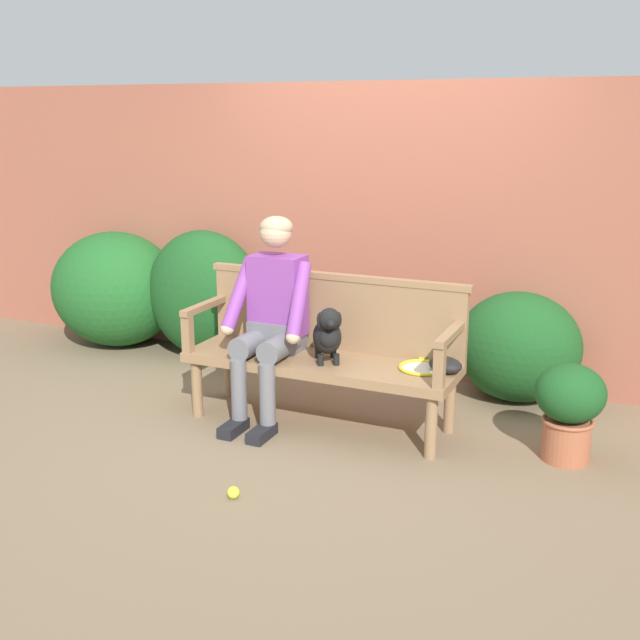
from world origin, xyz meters
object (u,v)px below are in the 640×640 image
at_px(dog_on_bench, 328,334).
at_px(garden_bench, 320,367).
at_px(person_seated, 272,312).
at_px(tennis_racket, 422,366).
at_px(tennis_ball, 234,493).
at_px(baseball_glove, 445,365).
at_px(potted_plant, 569,405).

bearing_deg(dog_on_bench, garden_bench, 141.86).
height_order(person_seated, tennis_racket, person_seated).
bearing_deg(dog_on_bench, person_seated, 173.44).
bearing_deg(tennis_ball, dog_on_bench, 85.65).
distance_m(dog_on_bench, baseball_glove, 0.73).
relative_size(person_seated, baseball_glove, 5.95).
distance_m(person_seated, baseball_glove, 1.14).
xyz_separation_m(tennis_racket, tennis_ball, (-0.64, -1.18, -0.42)).
relative_size(garden_bench, baseball_glove, 7.90).
height_order(tennis_racket, baseball_glove, baseball_glove).
bearing_deg(person_seated, dog_on_bench, -6.56).
bearing_deg(tennis_racket, baseball_glove, -8.97).
distance_m(tennis_ball, potted_plant, 1.94).
relative_size(garden_bench, tennis_racket, 2.99).
relative_size(person_seated, potted_plant, 2.29).
distance_m(garden_bench, potted_plant, 1.51).
xyz_separation_m(tennis_ball, potted_plant, (1.50, 1.19, 0.30)).
distance_m(garden_bench, tennis_racket, 0.65).
relative_size(garden_bench, dog_on_bench, 4.69).
relative_size(garden_bench, person_seated, 1.33).
bearing_deg(potted_plant, garden_bench, -176.56).
xyz_separation_m(tennis_racket, baseball_glove, (0.15, -0.02, 0.04)).
height_order(garden_bench, baseball_glove, baseball_glove).
height_order(garden_bench, tennis_ball, garden_bench).
height_order(garden_bench, tennis_racket, tennis_racket).
xyz_separation_m(baseball_glove, tennis_ball, (-0.79, -1.16, -0.45)).
bearing_deg(dog_on_bench, potted_plant, 6.14).
distance_m(baseball_glove, tennis_ball, 1.47).
height_order(baseball_glove, potted_plant, potted_plant).
xyz_separation_m(garden_bench, person_seated, (-0.33, -0.02, 0.33)).
xyz_separation_m(garden_bench, dog_on_bench, (0.08, -0.06, 0.24)).
bearing_deg(potted_plant, tennis_ball, -141.70).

